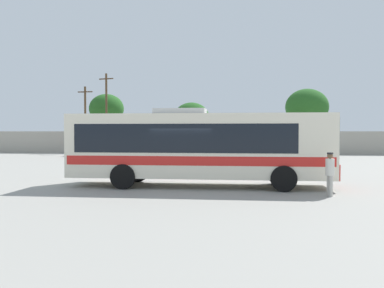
{
  "coord_description": "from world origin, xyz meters",
  "views": [
    {
      "loc": [
        2.22,
        -17.54,
        2.38
      ],
      "look_at": [
        -0.05,
        3.8,
        1.73
      ],
      "focal_mm": 38.56,
      "sensor_mm": 36.0,
      "label": 1
    }
  ],
  "objects_px": {
    "coach_bus_cream_red": "(197,145)",
    "roadside_tree_left": "(107,109)",
    "utility_pole_near": "(106,111)",
    "utility_pole_far": "(85,118)",
    "attendant_by_bus_door": "(330,171)",
    "roadside_tree_midleft": "(191,118)",
    "roadside_tree_midright": "(307,107)",
    "parked_car_second_red": "(155,148)",
    "parked_car_leftmost_red": "(93,148)"
  },
  "relations": [
    {
      "from": "coach_bus_cream_red",
      "to": "roadside_tree_midleft",
      "type": "bearing_deg",
      "value": 96.58
    },
    {
      "from": "utility_pole_far",
      "to": "roadside_tree_left",
      "type": "bearing_deg",
      "value": 72.24
    },
    {
      "from": "parked_car_second_red",
      "to": "roadside_tree_left",
      "type": "distance_m",
      "value": 13.59
    },
    {
      "from": "roadside_tree_midright",
      "to": "utility_pole_near",
      "type": "bearing_deg",
      "value": -169.12
    },
    {
      "from": "parked_car_second_red",
      "to": "utility_pole_far",
      "type": "distance_m",
      "value": 11.58
    },
    {
      "from": "attendant_by_bus_door",
      "to": "roadside_tree_midleft",
      "type": "bearing_deg",
      "value": 104.58
    },
    {
      "from": "roadside_tree_midleft",
      "to": "roadside_tree_left",
      "type": "bearing_deg",
      "value": 179.45
    },
    {
      "from": "roadside_tree_midleft",
      "to": "roadside_tree_midright",
      "type": "relative_size",
      "value": 0.79
    },
    {
      "from": "utility_pole_near",
      "to": "utility_pole_far",
      "type": "bearing_deg",
      "value": -173.53
    },
    {
      "from": "roadside_tree_left",
      "to": "utility_pole_near",
      "type": "bearing_deg",
      "value": -72.36
    },
    {
      "from": "utility_pole_far",
      "to": "roadside_tree_midleft",
      "type": "relative_size",
      "value": 1.28
    },
    {
      "from": "parked_car_second_red",
      "to": "coach_bus_cream_red",
      "type": "bearing_deg",
      "value": -74.23
    },
    {
      "from": "parked_car_second_red",
      "to": "roadside_tree_midleft",
      "type": "xyz_separation_m",
      "value": [
        2.42,
        9.94,
        3.19
      ]
    },
    {
      "from": "roadside_tree_midleft",
      "to": "attendant_by_bus_door",
      "type": "bearing_deg",
      "value": -75.42
    },
    {
      "from": "parked_car_leftmost_red",
      "to": "roadside_tree_left",
      "type": "relative_size",
      "value": 0.6
    },
    {
      "from": "parked_car_leftmost_red",
      "to": "utility_pole_near",
      "type": "bearing_deg",
      "value": 96.72
    },
    {
      "from": "coach_bus_cream_red",
      "to": "roadside_tree_midleft",
      "type": "distance_m",
      "value": 31.59
    },
    {
      "from": "coach_bus_cream_red",
      "to": "utility_pole_far",
      "type": "bearing_deg",
      "value": 119.12
    },
    {
      "from": "attendant_by_bus_door",
      "to": "roadside_tree_midleft",
      "type": "height_order",
      "value": "roadside_tree_midleft"
    },
    {
      "from": "utility_pole_far",
      "to": "roadside_tree_left",
      "type": "distance_m",
      "value": 4.25
    },
    {
      "from": "roadside_tree_left",
      "to": "roadside_tree_midleft",
      "type": "height_order",
      "value": "roadside_tree_left"
    },
    {
      "from": "roadside_tree_left",
      "to": "roadside_tree_midright",
      "type": "height_order",
      "value": "roadside_tree_midright"
    },
    {
      "from": "utility_pole_far",
      "to": "parked_car_second_red",
      "type": "bearing_deg",
      "value": -33.55
    },
    {
      "from": "parked_car_leftmost_red",
      "to": "roadside_tree_midright",
      "type": "relative_size",
      "value": 0.56
    },
    {
      "from": "utility_pole_far",
      "to": "roadside_tree_midright",
      "type": "distance_m",
      "value": 25.83
    },
    {
      "from": "parked_car_leftmost_red",
      "to": "utility_pole_near",
      "type": "height_order",
      "value": "utility_pole_near"
    },
    {
      "from": "coach_bus_cream_red",
      "to": "roadside_tree_left",
      "type": "bearing_deg",
      "value": 114.17
    },
    {
      "from": "attendant_by_bus_door",
      "to": "roadside_tree_midleft",
      "type": "distance_m",
      "value": 34.79
    },
    {
      "from": "roadside_tree_left",
      "to": "roadside_tree_midright",
      "type": "xyz_separation_m",
      "value": [
        24.12,
        0.81,
        0.12
      ]
    },
    {
      "from": "coach_bus_cream_red",
      "to": "attendant_by_bus_door",
      "type": "height_order",
      "value": "coach_bus_cream_red"
    },
    {
      "from": "parked_car_second_red",
      "to": "utility_pole_near",
      "type": "height_order",
      "value": "utility_pole_near"
    },
    {
      "from": "utility_pole_near",
      "to": "utility_pole_far",
      "type": "relative_size",
      "value": 1.2
    },
    {
      "from": "parked_car_second_red",
      "to": "roadside_tree_left",
      "type": "height_order",
      "value": "roadside_tree_left"
    },
    {
      "from": "roadside_tree_midright",
      "to": "parked_car_second_red",
      "type": "bearing_deg",
      "value": -145.94
    },
    {
      "from": "attendant_by_bus_door",
      "to": "roadside_tree_midright",
      "type": "bearing_deg",
      "value": 81.89
    },
    {
      "from": "utility_pole_near",
      "to": "coach_bus_cream_red",
      "type": "bearing_deg",
      "value": -65.03
    },
    {
      "from": "roadside_tree_midright",
      "to": "roadside_tree_left",
      "type": "bearing_deg",
      "value": -178.07
    },
    {
      "from": "coach_bus_cream_red",
      "to": "parked_car_leftmost_red",
      "type": "distance_m",
      "value": 24.18
    },
    {
      "from": "attendant_by_bus_door",
      "to": "roadside_tree_left",
      "type": "distance_m",
      "value": 38.97
    },
    {
      "from": "parked_car_leftmost_red",
      "to": "attendant_by_bus_door",
      "type": "bearing_deg",
      "value": -53.28
    },
    {
      "from": "roadside_tree_midleft",
      "to": "roadside_tree_midright",
      "type": "xyz_separation_m",
      "value": [
        13.63,
        0.92,
        1.26
      ]
    },
    {
      "from": "attendant_by_bus_door",
      "to": "parked_car_second_red",
      "type": "bearing_deg",
      "value": 115.29
    },
    {
      "from": "coach_bus_cream_red",
      "to": "utility_pole_far",
      "type": "distance_m",
      "value": 31.59
    },
    {
      "from": "parked_car_second_red",
      "to": "roadside_tree_midright",
      "type": "height_order",
      "value": "roadside_tree_midright"
    },
    {
      "from": "coach_bus_cream_red",
      "to": "utility_pole_near",
      "type": "bearing_deg",
      "value": 114.97
    },
    {
      "from": "utility_pole_near",
      "to": "utility_pole_far",
      "type": "distance_m",
      "value": 2.51
    },
    {
      "from": "parked_car_leftmost_red",
      "to": "parked_car_second_red",
      "type": "bearing_deg",
      "value": 4.41
    },
    {
      "from": "utility_pole_near",
      "to": "parked_car_leftmost_red",
      "type": "bearing_deg",
      "value": -83.28
    },
    {
      "from": "roadside_tree_left",
      "to": "roadside_tree_midright",
      "type": "distance_m",
      "value": 24.14
    },
    {
      "from": "coach_bus_cream_red",
      "to": "parked_car_second_red",
      "type": "xyz_separation_m",
      "value": [
        -6.03,
        21.37,
        -0.99
      ]
    }
  ]
}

